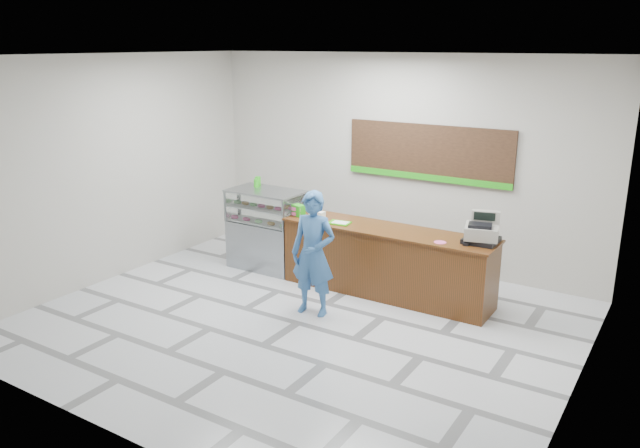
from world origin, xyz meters
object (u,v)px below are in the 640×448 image
Objects in this scene: cash_register at (482,231)px; serving_tray at (339,223)px; sales_counter at (386,262)px; display_case at (266,229)px; customer at (313,254)px.

cash_register reaches higher than serving_tray.
display_case reaches higher than sales_counter.
cash_register is 1.60× the size of serving_tray.
serving_tray is at bearing -5.22° from display_case.
display_case is 2.03m from customer.
serving_tray is (-0.74, -0.14, 0.52)m from sales_counter.
customer reaches higher than sales_counter.
customer reaches higher than cash_register.
cash_register is 2.13m from serving_tray.
customer is at bearing -34.46° from display_case.
display_case is at bearing -180.00° from sales_counter.
customer reaches higher than display_case.
serving_tray is 0.20× the size of customer.
cash_register is (1.37, 0.10, 0.67)m from sales_counter.
serving_tray is 1.04m from customer.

